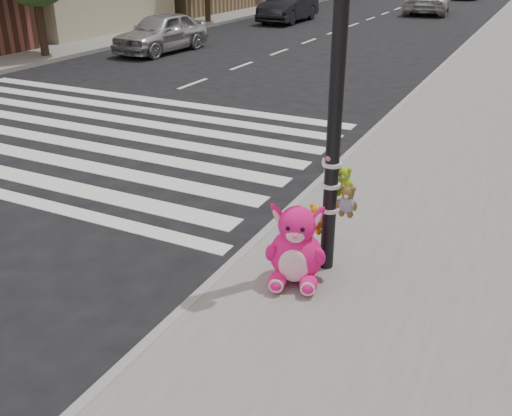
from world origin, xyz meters
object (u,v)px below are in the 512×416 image
Objects in this scene: car_dark_far at (289,6)px; pink_bunny at (296,250)px; signal_pole at (335,131)px; car_white_near at (428,1)px; red_teddy at (329,238)px; car_silver_far at (161,32)px.

pink_bunny is at bearing -67.19° from car_dark_far.
car_white_near is (-4.90, 30.14, -1.11)m from signal_pole.
car_silver_far is at bearing 143.43° from red_teddy.
signal_pole is 1.65m from red_teddy.
car_white_near reaches higher than red_teddy.
red_teddy is 16.03m from car_silver_far.
red_teddy is at bearing -66.17° from car_dark_far.
car_white_near is (-4.74, 29.67, 0.46)m from red_teddy.
pink_bunny is 4.43× the size of red_teddy.
red_teddy is 30.05m from car_white_near.
pink_bunny is at bearing 92.34° from car_white_near.
car_white_near is at bearing 99.23° from signal_pole.
car_dark_far is at bearing 90.65° from car_silver_far.
signal_pole is 16.52m from car_silver_far.
pink_bunny is at bearing -46.25° from car_silver_far.
pink_bunny is 0.20× the size of car_dark_far.
signal_pole is at bearing 92.88° from car_white_near.
signal_pole is 4.16× the size of pink_bunny.
car_silver_far reaches higher than car_white_near.
red_teddy is 0.05× the size of car_dark_far.
car_dark_far reaches higher than red_teddy.
signal_pole is at bearing -60.75° from red_teddy.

